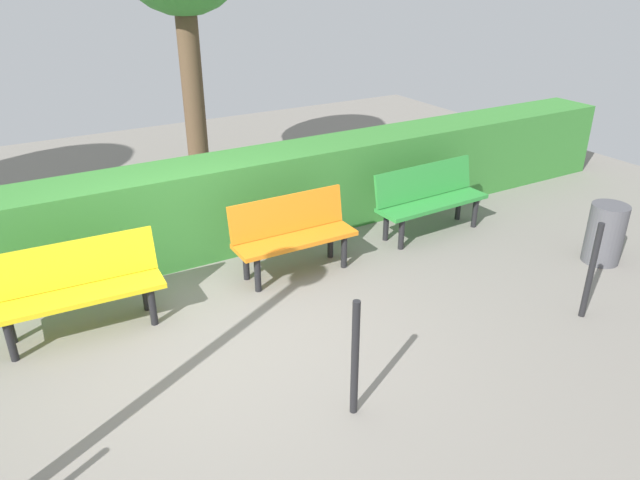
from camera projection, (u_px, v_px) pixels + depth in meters
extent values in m
plane|color=gray|center=(230.00, 336.00, 5.54)|extent=(16.00, 16.00, 0.00)
cube|color=#2D8C38|center=(433.00, 203.00, 7.46)|extent=(1.55, 0.47, 0.05)
cube|color=#2D8C38|center=(424.00, 181.00, 7.50)|extent=(1.54, 0.17, 0.42)
cylinder|color=black|center=(475.00, 213.00, 7.73)|extent=(0.07, 0.07, 0.39)
cylinder|color=black|center=(458.00, 206.00, 7.96)|extent=(0.07, 0.07, 0.39)
cylinder|color=black|center=(401.00, 234.00, 7.14)|extent=(0.07, 0.07, 0.39)
cylinder|color=black|center=(386.00, 226.00, 7.37)|extent=(0.07, 0.07, 0.39)
cube|color=orange|center=(296.00, 239.00, 6.49)|extent=(1.38, 0.43, 0.05)
cube|color=orange|center=(287.00, 214.00, 6.54)|extent=(1.37, 0.11, 0.42)
cylinder|color=black|center=(344.00, 252.00, 6.71)|extent=(0.07, 0.07, 0.39)
cylinder|color=black|center=(330.00, 242.00, 6.94)|extent=(0.07, 0.07, 0.39)
cylinder|color=black|center=(258.00, 275.00, 6.22)|extent=(0.07, 0.07, 0.39)
cylinder|color=black|center=(246.00, 263.00, 6.46)|extent=(0.07, 0.07, 0.39)
cube|color=yellow|center=(78.00, 295.00, 5.42)|extent=(1.55, 0.49, 0.05)
cube|color=yellow|center=(71.00, 264.00, 5.47)|extent=(1.53, 0.20, 0.42)
cylinder|color=black|center=(153.00, 307.00, 5.65)|extent=(0.07, 0.07, 0.39)
cylinder|color=black|center=(145.00, 292.00, 5.89)|extent=(0.07, 0.07, 0.39)
cylinder|color=black|center=(11.00, 341.00, 5.14)|extent=(0.07, 0.07, 0.39)
cylinder|color=black|center=(9.00, 324.00, 5.38)|extent=(0.07, 0.07, 0.39)
cube|color=#387F33|center=(243.00, 200.00, 7.21)|extent=(11.89, 0.76, 1.08)
cylinder|color=brown|center=(193.00, 95.00, 8.53)|extent=(0.31, 0.31, 2.85)
cylinder|color=black|center=(591.00, 271.00, 5.65)|extent=(0.06, 0.06, 1.00)
cylinder|color=black|center=(355.00, 359.00, 4.41)|extent=(0.06, 0.06, 1.00)
cylinder|color=#4C4C51|center=(605.00, 234.00, 6.78)|extent=(0.41, 0.41, 0.70)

